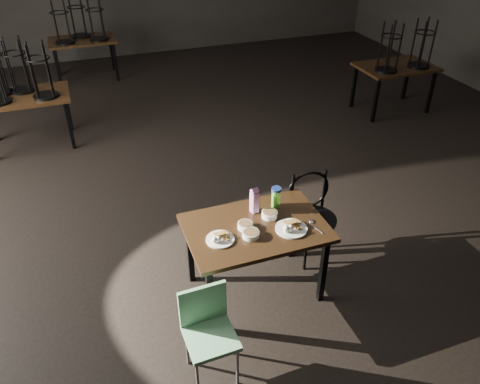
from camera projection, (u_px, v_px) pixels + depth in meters
name	position (u px, v px, depth m)	size (l,w,h in m)	color
main_table	(256.00, 233.00, 4.04)	(1.20, 0.80, 0.75)	black
plate_left	(220.00, 238.00, 3.83)	(0.24, 0.24, 0.08)	white
plate_right	(291.00, 227.00, 3.95)	(0.27, 0.27, 0.09)	white
bowl_near	(245.00, 225.00, 3.96)	(0.13, 0.13, 0.05)	white
bowl_far	(270.00, 214.00, 4.09)	(0.14, 0.14, 0.06)	white
bowl_big	(251.00, 234.00, 3.87)	(0.14, 0.14, 0.05)	white
juice_carton	(254.00, 201.00, 4.11)	(0.07, 0.07, 0.25)	#8C197B
water_bottle	(276.00, 197.00, 4.19)	(0.11, 0.11, 0.20)	#6CDC40
spoon	(312.00, 222.00, 4.04)	(0.06, 0.22, 0.01)	silver
bentwood_chair	(311.00, 211.00, 4.53)	(0.45, 0.44, 0.93)	black
school_chair	(208.00, 327.00, 3.45)	(0.37, 0.37, 0.79)	#74B587
bg_table_left	(20.00, 92.00, 6.38)	(1.20, 0.80, 1.48)	black
bg_table_right	(398.00, 66.00, 7.40)	(1.20, 0.80, 1.48)	black
bg_table_far	(82.00, 38.00, 8.63)	(1.20, 0.80, 1.48)	black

